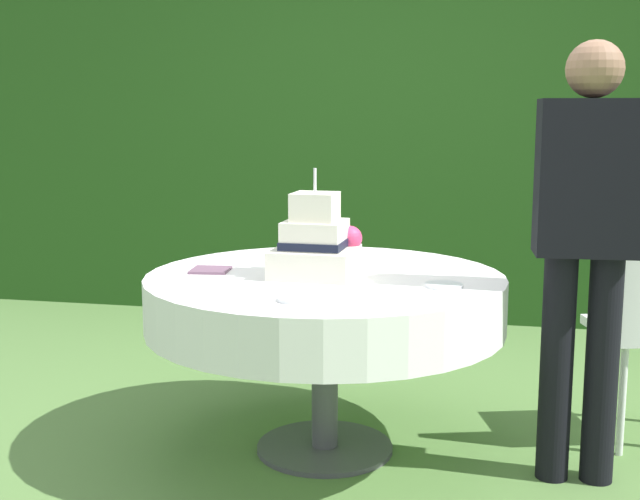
{
  "coord_description": "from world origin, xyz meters",
  "views": [
    {
      "loc": [
        0.64,
        -3.12,
        1.35
      ],
      "look_at": [
        -0.02,
        -0.01,
        0.82
      ],
      "focal_mm": 46.5,
      "sensor_mm": 36.0,
      "label": 1
    }
  ],
  "objects_px": {
    "napkin_stack": "(211,270)",
    "standing_person": "(586,233)",
    "serving_plate_near": "(298,299)",
    "serving_plate_far": "(444,285)",
    "wedding_cake": "(317,245)",
    "cake_table": "(325,301)"
  },
  "relations": [
    {
      "from": "cake_table",
      "to": "serving_plate_near",
      "type": "bearing_deg",
      "value": -89.8
    },
    {
      "from": "napkin_stack",
      "to": "standing_person",
      "type": "xyz_separation_m",
      "value": [
        1.43,
        -0.04,
        0.2
      ]
    },
    {
      "from": "serving_plate_near",
      "to": "napkin_stack",
      "type": "xyz_separation_m",
      "value": [
        -0.46,
        0.44,
        -0.0
      ]
    },
    {
      "from": "wedding_cake",
      "to": "napkin_stack",
      "type": "xyz_separation_m",
      "value": [
        -0.43,
        -0.0,
        -0.12
      ]
    },
    {
      "from": "napkin_stack",
      "to": "standing_person",
      "type": "bearing_deg",
      "value": -1.75
    },
    {
      "from": "wedding_cake",
      "to": "serving_plate_near",
      "type": "relative_size",
      "value": 3.04
    },
    {
      "from": "standing_person",
      "to": "wedding_cake",
      "type": "bearing_deg",
      "value": 177.24
    },
    {
      "from": "wedding_cake",
      "to": "serving_plate_far",
      "type": "xyz_separation_m",
      "value": [
        0.5,
        -0.11,
        -0.12
      ]
    },
    {
      "from": "serving_plate_far",
      "to": "standing_person",
      "type": "height_order",
      "value": "standing_person"
    },
    {
      "from": "cake_table",
      "to": "standing_person",
      "type": "distance_m",
      "value": 1.02
    },
    {
      "from": "serving_plate_near",
      "to": "napkin_stack",
      "type": "distance_m",
      "value": 0.64
    },
    {
      "from": "napkin_stack",
      "to": "wedding_cake",
      "type": "bearing_deg",
      "value": 0.56
    },
    {
      "from": "cake_table",
      "to": "serving_plate_near",
      "type": "xyz_separation_m",
      "value": [
        0.0,
        -0.46,
        0.11
      ]
    },
    {
      "from": "wedding_cake",
      "to": "standing_person",
      "type": "height_order",
      "value": "standing_person"
    },
    {
      "from": "cake_table",
      "to": "standing_person",
      "type": "bearing_deg",
      "value": -4.06
    },
    {
      "from": "serving_plate_near",
      "to": "serving_plate_far",
      "type": "bearing_deg",
      "value": 35.15
    },
    {
      "from": "napkin_stack",
      "to": "standing_person",
      "type": "height_order",
      "value": "standing_person"
    },
    {
      "from": "cake_table",
      "to": "serving_plate_near",
      "type": "distance_m",
      "value": 0.47
    },
    {
      "from": "cake_table",
      "to": "serving_plate_far",
      "type": "relative_size",
      "value": 10.2
    },
    {
      "from": "serving_plate_near",
      "to": "napkin_stack",
      "type": "height_order",
      "value": "serving_plate_near"
    },
    {
      "from": "napkin_stack",
      "to": "serving_plate_far",
      "type": "bearing_deg",
      "value": -6.51
    },
    {
      "from": "wedding_cake",
      "to": "standing_person",
      "type": "distance_m",
      "value": 1.0
    }
  ]
}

